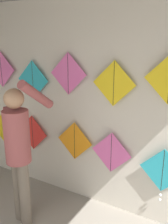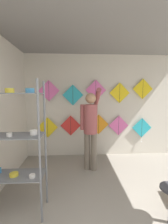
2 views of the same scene
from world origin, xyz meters
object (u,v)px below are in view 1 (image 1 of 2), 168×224
kite_3 (111,153)px  kite_4 (163,172)px  kite_0 (4,128)px  kite_7 (68,74)px  kite_2 (75,141)px  shopkeeper (19,146)px  kite_1 (33,133)px  kite_8 (114,84)px  kite_6 (33,80)px  kite_5 (1,69)px

kite_3 → kite_4: kite_3 is taller
kite_0 → kite_7: 1.67m
kite_4 → kite_2: bearing=180.0°
shopkeeper → kite_1: size_ratio=3.34×
kite_2 → kite_4: size_ratio=0.80×
kite_3 → kite_2: bearing=180.0°
kite_8 → kite_1: bearing=180.0°
kite_0 → kite_4: kite_0 is taller
kite_1 → kite_3: (1.35, 0.00, -0.02)m
kite_6 → kite_8: 1.28m
kite_3 → kite_4: 0.68m
kite_1 → kite_8: size_ratio=1.00×
kite_0 → kite_4: (2.65, -0.00, -0.07)m
kite_2 → shopkeeper: bearing=-111.5°
shopkeeper → kite_0: size_ratio=3.34×
kite_3 → kite_7: 1.18m
kite_7 → kite_0: bearing=180.0°
kite_0 → kite_4: 2.65m
kite_5 → kite_6: (0.64, 0.00, -0.11)m
kite_5 → kite_2: bearing=0.0°
kite_0 → kite_1: (0.63, 0.00, 0.04)m
kite_1 → kite_4: 2.02m
kite_5 → shopkeeper: bearing=-36.5°
shopkeeper → kite_2: 0.85m
kite_2 → kite_7: 0.95m
kite_6 → shopkeeper: bearing=-62.3°
kite_7 → kite_8: kite_7 is taller
kite_3 → kite_7: kite_7 is taller
kite_5 → kite_8: (1.92, 0.00, -0.06)m
kite_2 → kite_6: (-0.71, 0.00, 0.81)m
kite_8 → shopkeeper: bearing=-138.5°
kite_3 → kite_7: size_ratio=1.00×
kite_5 → kite_1: bearing=0.0°
kite_6 → kite_0: bearing=180.0°
kite_7 → kite_2: bearing=0.0°
kite_0 → kite_1: 0.63m
kite_4 → kite_5: 2.80m
kite_0 → kite_1: kite_1 is taller
kite_4 → kite_6: (-1.95, 0.00, 0.95)m
kite_2 → kite_0: bearing=180.0°
kite_7 → kite_8: size_ratio=1.00×
kite_1 → kite_8: 1.62m
shopkeeper → kite_4: (1.54, 0.77, -0.29)m
kite_1 → kite_3: 1.35m
shopkeeper → kite_5: kite_5 is taller
kite_1 → kite_0: bearing=180.0°
kite_4 → kite_3: bearing=179.9°
shopkeeper → kite_4: 1.75m
kite_5 → kite_0: bearing=180.0°
kite_8 → kite_0: bearing=180.0°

